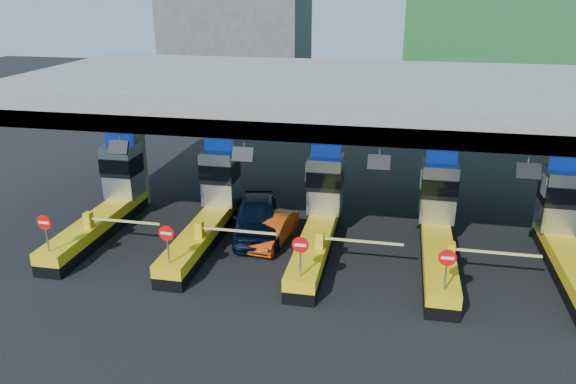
# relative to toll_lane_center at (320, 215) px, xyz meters

# --- Properties ---
(ground) EXTENTS (120.00, 120.00, 0.00)m
(ground) POSITION_rel_toll_lane_center_xyz_m (-0.00, -0.28, -1.40)
(ground) COLOR black
(ground) RESTS_ON ground
(toll_canopy) EXTENTS (28.00, 12.09, 7.00)m
(toll_canopy) POSITION_rel_toll_lane_center_xyz_m (-0.00, 2.59, 4.74)
(toll_canopy) COLOR slate
(toll_canopy) RESTS_ON ground
(toll_lane_far_left) EXTENTS (4.43, 8.00, 4.16)m
(toll_lane_far_left) POSITION_rel_toll_lane_center_xyz_m (-10.00, 0.00, 0.00)
(toll_lane_far_left) COLOR black
(toll_lane_far_left) RESTS_ON ground
(toll_lane_left) EXTENTS (4.43, 8.00, 4.16)m
(toll_lane_left) POSITION_rel_toll_lane_center_xyz_m (-5.00, 0.00, 0.00)
(toll_lane_left) COLOR black
(toll_lane_left) RESTS_ON ground
(toll_lane_center) EXTENTS (4.43, 8.00, 4.16)m
(toll_lane_center) POSITION_rel_toll_lane_center_xyz_m (0.00, 0.00, 0.00)
(toll_lane_center) COLOR black
(toll_lane_center) RESTS_ON ground
(toll_lane_right) EXTENTS (4.43, 8.00, 4.16)m
(toll_lane_right) POSITION_rel_toll_lane_center_xyz_m (5.00, 0.00, 0.00)
(toll_lane_right) COLOR black
(toll_lane_right) RESTS_ON ground
(toll_lane_far_right) EXTENTS (4.43, 8.00, 4.16)m
(toll_lane_far_right) POSITION_rel_toll_lane_center_xyz_m (10.00, 0.00, 0.00)
(toll_lane_far_right) COLOR black
(toll_lane_far_right) RESTS_ON ground
(bg_building_concrete) EXTENTS (14.00, 10.00, 18.00)m
(bg_building_concrete) POSITION_rel_toll_lane_center_xyz_m (-14.00, 35.72, 7.60)
(bg_building_concrete) COLOR #4C4C49
(bg_building_concrete) RESTS_ON ground
(van) EXTENTS (3.12, 5.48, 1.76)m
(van) POSITION_rel_toll_lane_center_xyz_m (-2.94, 0.35, -0.52)
(van) COLOR black
(van) RESTS_ON ground
(red_car) EXTENTS (1.81, 3.94, 1.25)m
(red_car) POSITION_rel_toll_lane_center_xyz_m (-2.10, -0.30, -0.77)
(red_car) COLOR #C5420F
(red_car) RESTS_ON ground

